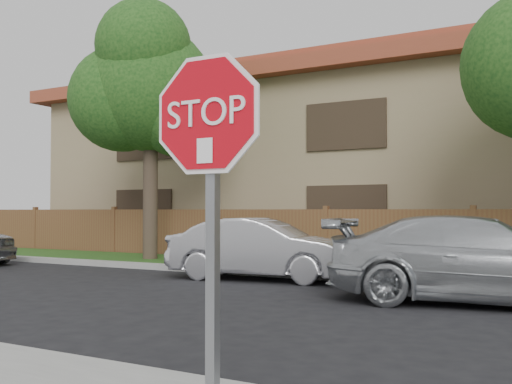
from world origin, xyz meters
The scene contains 8 objects.
far_curb centered at (0.00, 8.15, 0.07)m, with size 70.00×0.30×0.15m, color gray.
grass_strip centered at (0.00, 9.80, 0.06)m, with size 70.00×3.00×0.12m, color #1E4714.
fence centered at (0.00, 11.40, 0.80)m, with size 70.00×0.12×1.60m, color brown.
apartment_building centered at (0.00, 17.00, 3.53)m, with size 35.20×9.20×7.20m.
tree_left centered at (-8.98, 9.57, 5.22)m, with size 4.80×3.90×7.78m.
stop_sign centered at (0.60, -1.48, 1.83)m, with size 1.01×0.13×2.55m.
sedan_left centered at (-3.92, 7.44, 0.70)m, with size 1.48×4.24×1.40m, color silver.
sedan_right centered at (0.96, 6.19, 0.74)m, with size 2.08×5.11×1.48m, color #B6BABE.
Camera 1 is at (2.60, -4.47, 1.58)m, focal length 42.00 mm.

